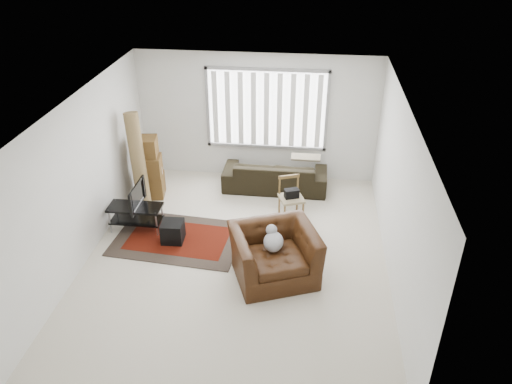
# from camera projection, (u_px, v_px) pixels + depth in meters

# --- Properties ---
(room) EXTENTS (6.00, 6.02, 2.71)m
(room) POSITION_uv_depth(u_px,v_px,m) (242.00, 150.00, 8.03)
(room) COLOR beige
(room) RESTS_ON ground
(persian_rug) EXTENTS (2.34, 1.66, 0.02)m
(persian_rug) POSITION_uv_depth(u_px,v_px,m) (178.00, 238.00, 8.93)
(persian_rug) COLOR black
(persian_rug) RESTS_ON ground
(tv_stand) EXTENTS (0.96, 0.43, 0.48)m
(tv_stand) POSITION_uv_depth(u_px,v_px,m) (136.00, 213.00, 9.04)
(tv_stand) COLOR black
(tv_stand) RESTS_ON ground
(tv) EXTENTS (0.10, 0.78, 0.45)m
(tv) POSITION_uv_depth(u_px,v_px,m) (133.00, 196.00, 8.87)
(tv) COLOR black
(tv) RESTS_ON tv_stand
(subwoofer) EXTENTS (0.39, 0.39, 0.37)m
(subwoofer) POSITION_uv_depth(u_px,v_px,m) (173.00, 231.00, 8.78)
(subwoofer) COLOR black
(subwoofer) RESTS_ON persian_rug
(moving_boxes) EXTENTS (0.58, 0.55, 1.27)m
(moving_boxes) POSITION_uv_depth(u_px,v_px,m) (149.00, 170.00, 9.98)
(moving_boxes) COLOR brown
(moving_boxes) RESTS_ON ground
(white_flatpack) EXTENTS (0.51, 0.26, 0.63)m
(white_flatpack) POSITION_uv_depth(u_px,v_px,m) (151.00, 182.00, 10.13)
(white_flatpack) COLOR silver
(white_flatpack) RESTS_ON ground
(rolled_rug) EXTENTS (0.54, 0.67, 1.88)m
(rolled_rug) POSITION_uv_depth(u_px,v_px,m) (138.00, 160.00, 9.57)
(rolled_rug) COLOR olive
(rolled_rug) RESTS_ON ground
(sofa) EXTENTS (2.15, 0.94, 0.82)m
(sofa) POSITION_uv_depth(u_px,v_px,m) (275.00, 171.00, 10.33)
(sofa) COLOR black
(sofa) RESTS_ON ground
(side_chair) EXTENTS (0.55, 0.55, 0.80)m
(side_chair) POSITION_uv_depth(u_px,v_px,m) (291.00, 196.00, 9.38)
(side_chair) COLOR #857757
(side_chair) RESTS_ON ground
(armchair) EXTENTS (1.61, 1.52, 0.96)m
(armchair) POSITION_uv_depth(u_px,v_px,m) (274.00, 251.00, 7.82)
(armchair) COLOR #341A0A
(armchair) RESTS_ON ground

